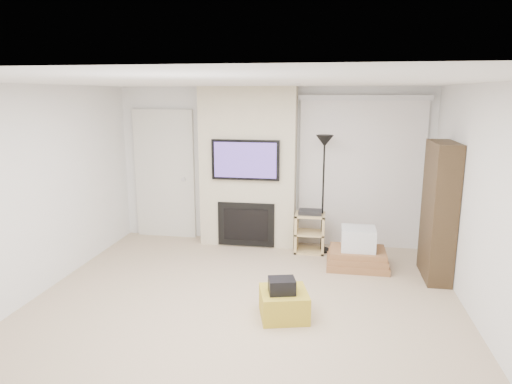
% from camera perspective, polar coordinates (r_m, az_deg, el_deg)
% --- Properties ---
extents(floor, '(5.00, 5.50, 0.00)m').
position_cam_1_polar(floor, '(5.15, -2.28, -15.49)').
color(floor, tan).
rests_on(floor, ground).
extents(ceiling, '(5.00, 5.50, 0.00)m').
position_cam_1_polar(ceiling, '(4.56, -2.56, 13.57)').
color(ceiling, white).
rests_on(ceiling, wall_back).
extents(wall_back, '(5.00, 0.00, 2.50)m').
position_cam_1_polar(wall_back, '(7.36, 1.99, 3.28)').
color(wall_back, white).
rests_on(wall_back, ground).
extents(wall_front, '(5.00, 0.00, 2.50)m').
position_cam_1_polar(wall_front, '(2.26, -17.69, -18.76)').
color(wall_front, white).
rests_on(wall_front, ground).
extents(wall_left, '(0.00, 5.50, 2.50)m').
position_cam_1_polar(wall_left, '(5.75, -27.61, -0.65)').
color(wall_left, white).
rests_on(wall_left, ground).
extents(wall_right, '(0.00, 5.50, 2.50)m').
position_cam_1_polar(wall_right, '(4.86, 27.88, -2.83)').
color(wall_right, white).
rests_on(wall_right, ground).
extents(hvac_vent, '(0.35, 0.18, 0.01)m').
position_cam_1_polar(hvac_vent, '(5.29, 3.66, 13.33)').
color(hvac_vent, silver).
rests_on(hvac_vent, ceiling).
extents(ottoman, '(0.61, 0.61, 0.30)m').
position_cam_1_polar(ottoman, '(5.12, 3.50, -13.78)').
color(ottoman, gold).
rests_on(ottoman, floor).
extents(black_bag, '(0.33, 0.28, 0.16)m').
position_cam_1_polar(black_bag, '(4.98, 3.25, -11.62)').
color(black_bag, black).
rests_on(black_bag, ottoman).
extents(fireplace_wall, '(1.50, 0.47, 2.50)m').
position_cam_1_polar(fireplace_wall, '(7.21, -0.99, 2.99)').
color(fireplace_wall, beige).
rests_on(fireplace_wall, floor).
extents(entry_door, '(1.02, 0.11, 2.14)m').
position_cam_1_polar(entry_door, '(7.79, -11.30, 2.10)').
color(entry_door, silver).
rests_on(entry_door, floor).
extents(vertical_blinds, '(1.98, 0.10, 2.37)m').
position_cam_1_polar(vertical_blinds, '(7.26, 12.98, 3.04)').
color(vertical_blinds, silver).
rests_on(vertical_blinds, floor).
extents(floor_lamp, '(0.27, 0.27, 1.79)m').
position_cam_1_polar(floor_lamp, '(6.87, 8.50, 3.89)').
color(floor_lamp, black).
rests_on(floor_lamp, floor).
extents(av_stand, '(0.45, 0.38, 0.66)m').
position_cam_1_polar(av_stand, '(7.06, 6.74, -4.73)').
color(av_stand, '#DABD7F').
rests_on(av_stand, floor).
extents(box_stack, '(0.85, 0.64, 0.57)m').
position_cam_1_polar(box_stack, '(6.60, 12.58, -7.34)').
color(box_stack, '#94633D').
rests_on(box_stack, floor).
extents(bookshelf, '(0.30, 0.80, 1.80)m').
position_cam_1_polar(bookshelf, '(6.35, 21.89, -2.26)').
color(bookshelf, '#322516').
rests_on(bookshelf, floor).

